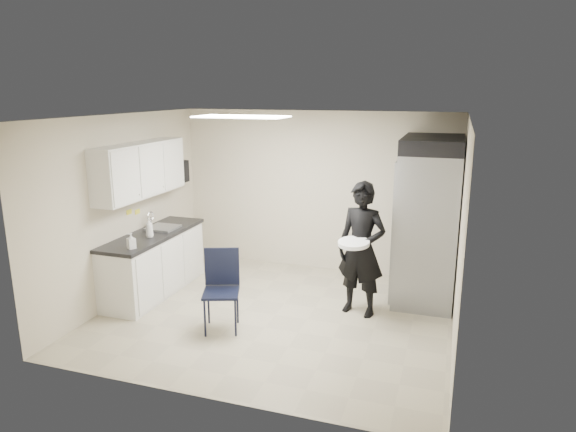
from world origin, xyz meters
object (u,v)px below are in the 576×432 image
(folding_chair, at_px, (221,293))
(lower_counter, at_px, (154,264))
(commercial_fridge, at_px, (428,226))
(man_tuxedo, at_px, (361,249))

(folding_chair, bearing_deg, lower_counter, 131.21)
(commercial_fridge, bearing_deg, lower_counter, -164.12)
(lower_counter, relative_size, folding_chair, 1.95)
(commercial_fridge, distance_m, folding_chair, 3.04)
(lower_counter, height_order, man_tuxedo, man_tuxedo)
(commercial_fridge, bearing_deg, man_tuxedo, -132.61)
(man_tuxedo, bearing_deg, lower_counter, -162.32)
(lower_counter, bearing_deg, man_tuxedo, 4.28)
(lower_counter, height_order, folding_chair, folding_chair)
(man_tuxedo, bearing_deg, commercial_fridge, 60.80)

